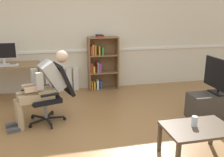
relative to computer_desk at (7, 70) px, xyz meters
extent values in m
plane|color=olive|center=(1.76, -2.15, -0.65)|extent=(18.00, 18.00, 0.00)
cube|color=beige|center=(1.76, 0.50, 0.70)|extent=(12.00, 0.10, 2.70)
cube|color=white|center=(1.76, 0.44, 0.27)|extent=(12.00, 0.03, 0.05)
cube|color=olive|center=(0.60, -0.30, -0.29)|extent=(0.06, 0.06, 0.72)
cube|color=olive|center=(0.60, 0.30, -0.29)|extent=(0.06, 0.06, 0.72)
cube|color=olive|center=(0.00, 0.00, 0.09)|extent=(1.28, 0.67, 0.04)
cube|color=silver|center=(-0.04, 0.06, 0.11)|extent=(0.18, 0.14, 0.01)
cube|color=silver|center=(-0.04, 0.08, 0.17)|extent=(0.04, 0.02, 0.10)
cube|color=silver|center=(-0.04, 0.08, 0.38)|extent=(0.52, 0.02, 0.33)
cube|color=black|center=(-0.04, 0.07, 0.38)|extent=(0.48, 0.00, 0.30)
cube|color=silver|center=(0.05, -0.14, 0.11)|extent=(0.37, 0.12, 0.02)
cube|color=white|center=(0.24, -0.12, 0.12)|extent=(0.06, 0.10, 0.03)
cube|color=brown|center=(1.73, 0.27, -0.03)|extent=(0.03, 0.28, 1.25)
cube|color=brown|center=(2.39, 0.27, -0.03)|extent=(0.03, 0.28, 1.25)
cube|color=brown|center=(2.06, 0.41, -0.03)|extent=(0.67, 0.02, 1.25)
cube|color=brown|center=(2.06, 0.27, -0.64)|extent=(0.63, 0.28, 0.03)
cube|color=brown|center=(2.06, 0.27, -0.23)|extent=(0.63, 0.28, 0.03)
cube|color=brown|center=(2.06, 0.27, 0.17)|extent=(0.63, 0.28, 0.03)
cube|color=brown|center=(2.06, 0.27, 0.58)|extent=(0.63, 0.28, 0.03)
cube|color=orange|center=(1.78, 0.25, -0.53)|extent=(0.04, 0.19, 0.19)
cube|color=red|center=(1.78, 0.26, -0.10)|extent=(0.04, 0.19, 0.23)
cube|color=red|center=(1.78, 0.26, 0.29)|extent=(0.03, 0.19, 0.20)
cube|color=gold|center=(1.84, 0.26, -0.53)|extent=(0.04, 0.19, 0.18)
cube|color=gold|center=(1.83, 0.25, -0.14)|extent=(0.04, 0.19, 0.15)
cube|color=orange|center=(1.82, 0.28, 0.31)|extent=(0.05, 0.19, 0.24)
cube|color=#38844C|center=(1.91, 0.28, -0.55)|extent=(0.05, 0.19, 0.15)
cube|color=red|center=(1.91, 0.29, -0.10)|extent=(0.03, 0.19, 0.24)
cube|color=orange|center=(1.88, 0.27, 0.30)|extent=(0.03, 0.19, 0.23)
cube|color=white|center=(1.92, 0.28, -0.52)|extent=(0.05, 0.19, 0.21)
cube|color=#6699A3|center=(1.94, 0.26, -0.10)|extent=(0.03, 0.19, 0.24)
cube|color=gold|center=(1.97, 0.26, 0.29)|extent=(0.02, 0.19, 0.20)
cube|color=#2D519E|center=(1.99, 0.28, -0.53)|extent=(0.04, 0.19, 0.19)
cube|color=#89428E|center=(1.98, 0.28, -0.11)|extent=(0.05, 0.19, 0.21)
cube|color=#38844C|center=(2.04, 0.26, 0.28)|extent=(0.04, 0.19, 0.18)
cube|color=red|center=(1.99, 0.23, 0.61)|extent=(0.16, 0.22, 0.02)
cube|color=black|center=(1.98, 0.26, 0.63)|extent=(0.16, 0.22, 0.02)
cube|color=white|center=(0.64, 0.39, -0.38)|extent=(0.12, 0.08, 0.54)
cube|color=white|center=(0.80, 0.39, -0.38)|extent=(0.12, 0.08, 0.54)
cube|color=white|center=(0.95, 0.39, -0.38)|extent=(0.12, 0.08, 0.54)
cube|color=white|center=(1.11, 0.39, -0.38)|extent=(0.12, 0.08, 0.54)
cube|color=white|center=(1.27, 0.39, -0.38)|extent=(0.12, 0.08, 0.54)
cube|color=white|center=(1.43, 0.39, -0.38)|extent=(0.12, 0.08, 0.54)
cube|color=black|center=(0.83, -1.41, -0.59)|extent=(0.12, 0.30, 0.02)
cylinder|color=black|center=(0.87, -1.56, -0.62)|extent=(0.04, 0.06, 0.06)
cube|color=black|center=(0.93, -1.27, -0.59)|extent=(0.30, 0.04, 0.02)
cylinder|color=black|center=(1.08, -1.28, -0.62)|extent=(0.06, 0.02, 0.06)
cube|color=black|center=(0.83, -1.13, -0.59)|extent=(0.13, 0.30, 0.02)
cylinder|color=black|center=(0.88, -0.99, -0.62)|extent=(0.04, 0.06, 0.06)
cube|color=black|center=(0.66, -1.18, -0.59)|extent=(0.26, 0.21, 0.02)
cylinder|color=black|center=(0.54, -1.09, -0.62)|extent=(0.06, 0.05, 0.06)
cube|color=black|center=(0.66, -1.36, -0.59)|extent=(0.27, 0.20, 0.02)
cylinder|color=black|center=(0.54, -1.44, -0.62)|extent=(0.06, 0.05, 0.06)
cylinder|color=gray|center=(0.78, -1.27, -0.43)|extent=(0.05, 0.05, 0.30)
cube|color=black|center=(0.78, -1.27, -0.24)|extent=(0.58, 0.58, 0.07)
cube|color=black|center=(1.10, -1.17, 0.05)|extent=(0.38, 0.49, 0.54)
cube|color=black|center=(0.73, -1.02, -0.10)|extent=(0.28, 0.12, 0.03)
cube|color=black|center=(0.88, -1.51, -0.10)|extent=(0.28, 0.12, 0.03)
cube|color=tan|center=(0.78, -1.27, -0.14)|extent=(0.35, 0.40, 0.14)
cube|color=#B2B2AD|center=(0.94, -1.22, 0.14)|extent=(0.49, 0.45, 0.52)
sphere|color=beige|center=(1.10, -1.17, 0.44)|extent=(0.20, 0.20, 0.20)
cube|color=black|center=(0.52, -1.35, -0.04)|extent=(0.15, 0.08, 0.02)
cube|color=tan|center=(0.56, -1.24, -0.17)|extent=(0.44, 0.25, 0.13)
cylinder|color=tan|center=(0.36, -1.30, -0.42)|extent=(0.10, 0.10, 0.46)
cube|color=#4C4C51|center=(0.26, -1.33, -0.62)|extent=(0.24, 0.15, 0.06)
cube|color=tan|center=(0.61, -1.43, -0.17)|extent=(0.44, 0.25, 0.13)
cylinder|color=tan|center=(0.41, -1.49, -0.42)|extent=(0.10, 0.10, 0.46)
cube|color=#4C4C51|center=(0.32, -1.52, -0.62)|extent=(0.24, 0.15, 0.06)
cube|color=#B2B2AD|center=(0.64, -1.15, 0.12)|extent=(0.12, 0.11, 0.26)
cube|color=beige|center=(0.57, -1.24, -0.02)|extent=(0.25, 0.14, 0.07)
cube|color=#B2B2AD|center=(0.74, -1.45, 0.12)|extent=(0.12, 0.11, 0.26)
cube|color=beige|center=(0.62, -1.42, -0.02)|extent=(0.25, 0.14, 0.07)
cube|color=#3D3833|center=(3.69, -1.72, -0.43)|extent=(1.00, 0.38, 0.44)
cube|color=black|center=(3.69, -1.72, -0.20)|extent=(0.21, 0.33, 0.02)
cylinder|color=black|center=(3.69, -1.72, -0.17)|extent=(0.04, 0.04, 0.05)
cube|color=black|center=(3.69, -1.72, 0.12)|extent=(0.07, 0.85, 0.52)
cube|color=white|center=(3.71, -1.72, 0.12)|extent=(0.03, 0.80, 0.48)
cube|color=#4C3D2D|center=(3.06, -2.52, -0.46)|extent=(0.04, 0.04, 0.39)
cube|color=#4C3D2D|center=(2.28, -2.52, -0.46)|extent=(0.04, 0.04, 0.39)
cube|color=#4C3D2D|center=(2.67, -2.77, -0.24)|extent=(0.83, 0.56, 0.03)
cylinder|color=silver|center=(2.64, -2.73, -0.16)|extent=(0.07, 0.07, 0.13)
camera|label=1|loc=(1.03, -5.20, 1.15)|focal=39.14mm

